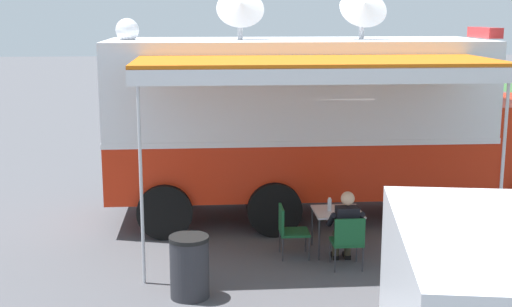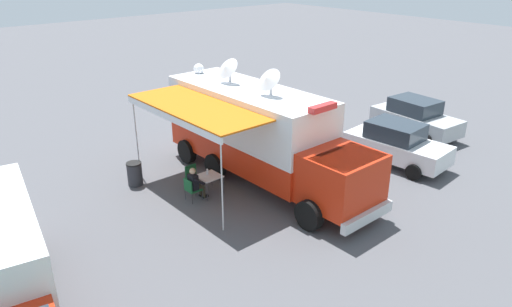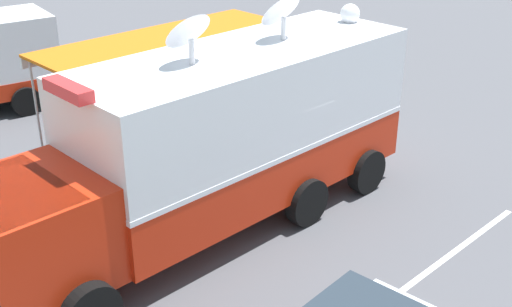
# 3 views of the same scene
# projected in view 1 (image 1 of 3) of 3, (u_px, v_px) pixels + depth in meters

# --- Properties ---
(ground_plane) EXTENTS (100.00, 100.00, 0.00)m
(ground_plane) POSITION_uv_depth(u_px,v_px,m) (294.00, 215.00, 13.91)
(ground_plane) COLOR #515156
(lot_stripe) EXTENTS (0.17, 4.80, 0.01)m
(lot_stripe) POSITION_uv_depth(u_px,v_px,m) (212.00, 172.00, 17.63)
(lot_stripe) COLOR silver
(lot_stripe) RESTS_ON ground
(command_truck) EXTENTS (4.93, 9.51, 4.53)m
(command_truck) POSITION_uv_depth(u_px,v_px,m) (334.00, 119.00, 13.54)
(command_truck) COLOR red
(command_truck) RESTS_ON ground
(folding_table) EXTENTS (0.81, 0.81, 0.73)m
(folding_table) POSITION_uv_depth(u_px,v_px,m) (338.00, 214.00, 11.64)
(folding_table) COLOR silver
(folding_table) RESTS_ON ground
(water_bottle) EXTENTS (0.07, 0.07, 0.22)m
(water_bottle) POSITION_uv_depth(u_px,v_px,m) (330.00, 205.00, 11.62)
(water_bottle) COLOR silver
(water_bottle) RESTS_ON folding_table
(folding_chair_at_table) EXTENTS (0.48, 0.48, 0.87)m
(folding_chair_at_table) POSITION_uv_depth(u_px,v_px,m) (348.00, 238.00, 10.89)
(folding_chair_at_table) COLOR #19562D
(folding_chair_at_table) RESTS_ON ground
(folding_chair_beside_table) EXTENTS (0.48, 0.48, 0.87)m
(folding_chair_beside_table) POSITION_uv_depth(u_px,v_px,m) (288.00, 227.00, 11.46)
(folding_chair_beside_table) COLOR #19562D
(folding_chair_beside_table) RESTS_ON ground
(seated_responder) EXTENTS (0.66, 0.55, 1.25)m
(seated_responder) POSITION_uv_depth(u_px,v_px,m) (346.00, 226.00, 11.05)
(seated_responder) COLOR black
(seated_responder) RESTS_ON ground
(trash_bin) EXTENTS (0.57, 0.57, 0.91)m
(trash_bin) POSITION_uv_depth(u_px,v_px,m) (189.00, 267.00, 9.85)
(trash_bin) COLOR #2D2D33
(trash_bin) RESTS_ON ground
(car_behind_truck) EXTENTS (2.27, 4.33, 1.76)m
(car_behind_truck) POSITION_uv_depth(u_px,v_px,m) (386.00, 127.00, 19.13)
(car_behind_truck) COLOR silver
(car_behind_truck) RESTS_ON ground
(car_far_corner) EXTENTS (2.28, 4.33, 1.76)m
(car_far_corner) POSITION_uv_depth(u_px,v_px,m) (316.00, 109.00, 22.57)
(car_far_corner) COLOR #B2B5BA
(car_far_corner) RESTS_ON ground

